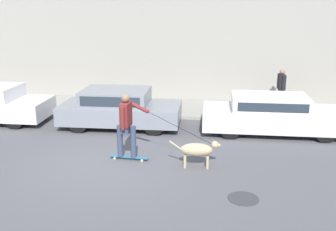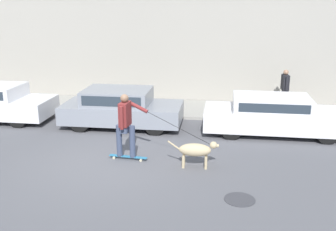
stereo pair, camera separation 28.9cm
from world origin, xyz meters
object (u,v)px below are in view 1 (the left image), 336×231
at_px(parked_car_2, 273,115).
at_px(skateboarder, 127,123).
at_px(parked_car_1, 119,108).
at_px(dog, 197,150).
at_px(pedestrian_with_bag, 281,88).

xyz_separation_m(parked_car_2, skateboarder, (-4.07, -2.83, 0.41)).
distance_m(parked_car_1, parked_car_2, 5.01).
bearing_deg(parked_car_2, skateboarder, -146.21).
xyz_separation_m(dog, skateboarder, (-1.86, 0.23, 0.55)).
bearing_deg(parked_car_2, dog, -126.83).
relative_size(dog, skateboarder, 0.46).
bearing_deg(dog, pedestrian_with_bag, 61.63).
height_order(parked_car_1, dog, parked_car_1).
xyz_separation_m(parked_car_2, pedestrian_with_bag, (0.58, 2.64, 0.33)).
bearing_deg(skateboarder, pedestrian_with_bag, 53.98).
relative_size(parked_car_2, skateboarder, 1.63).
bearing_deg(dog, parked_car_2, 51.90).
height_order(parked_car_1, skateboarder, skateboarder).
distance_m(parked_car_1, skateboarder, 3.01).
bearing_deg(pedestrian_with_bag, dog, 58.04).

